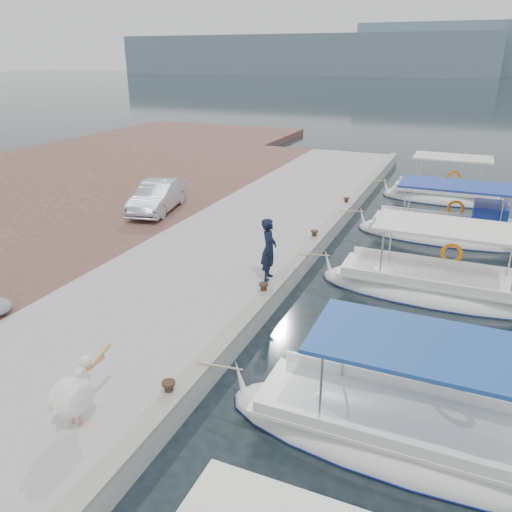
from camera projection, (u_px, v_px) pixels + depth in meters
The scene contains 12 objects.
ground at pixel (254, 337), 13.05m from camera, with size 400.00×400.00×0.00m, color black.
concrete_quay at pixel (233, 249), 18.31m from camera, with size 6.00×40.00×0.50m, color #989792.
quay_curb at pixel (305, 251), 17.19m from camera, with size 0.44×40.00×0.12m, color gray.
cobblestone_strip at pixel (121, 231), 20.13m from camera, with size 4.00×40.00×0.50m, color #52322B.
fishing_caique_b at pixel (419, 442), 9.32m from camera, with size 7.63×2.28×2.83m.
fishing_caique_c at pixel (435, 290), 15.33m from camera, with size 7.12×2.33×2.83m.
fishing_caique_d at pixel (446, 234), 19.97m from camera, with size 6.87×2.28×2.83m.
fishing_caique_e at pixel (444, 198), 25.27m from camera, with size 6.13×2.28×2.83m.
mooring_bollards at pixel (263, 288), 14.20m from camera, with size 0.28×20.28×0.33m.
pelican at pixel (74, 394), 9.05m from camera, with size 0.53×1.53×1.21m.
fisherman at pixel (269, 249), 14.88m from camera, with size 0.70×0.46×1.92m, color black.
parked_car at pixel (158, 196), 21.65m from camera, with size 1.38×3.97×1.31m, color #B1BACB.
Camera 1 is at (4.47, -10.39, 6.83)m, focal length 35.00 mm.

